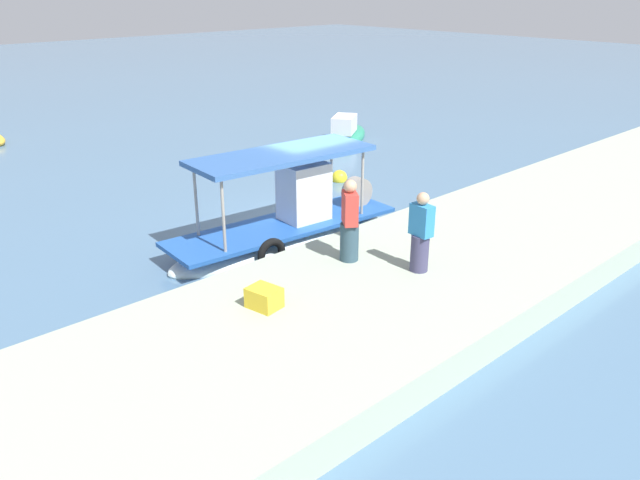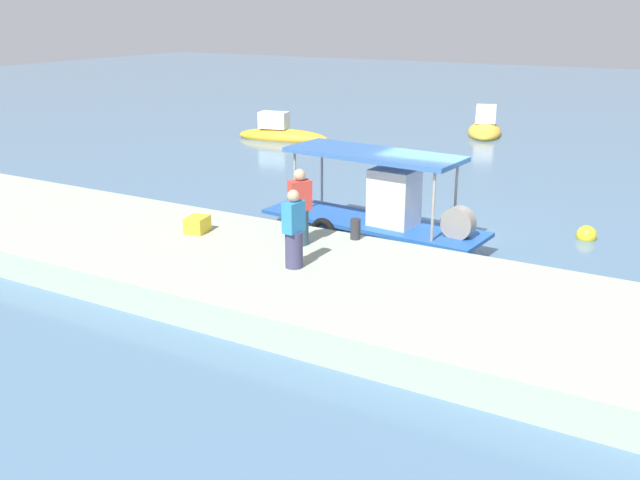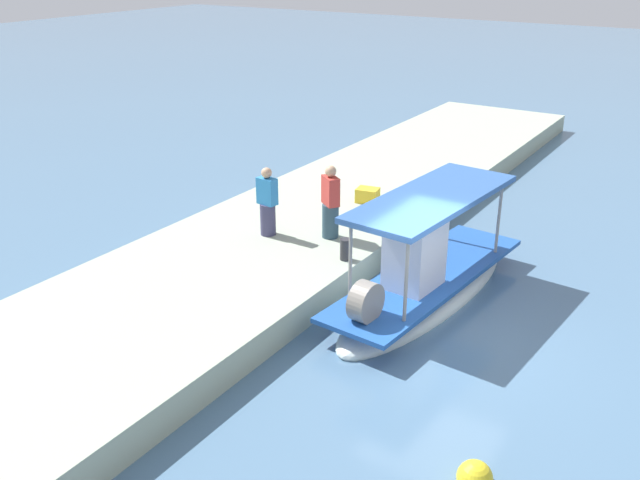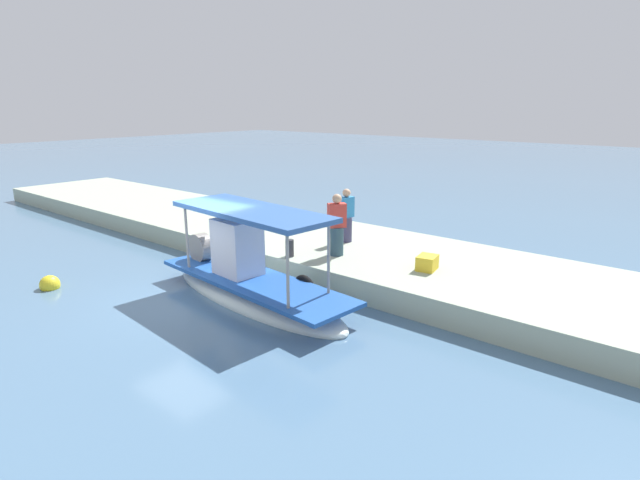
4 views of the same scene
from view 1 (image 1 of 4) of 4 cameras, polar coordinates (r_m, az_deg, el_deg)
The scene contains 9 objects.
ground_plane at distance 17.49m, azimuth -1.64°, elevation 1.66°, with size 120.00×120.00×0.00m, color slate.
dock_quay at distance 14.31m, azimuth 11.50°, elevation -2.24°, with size 36.00×5.06×0.64m, color #A3B099.
main_fishing_boat at distance 15.87m, azimuth -2.91°, elevation 1.09°, with size 6.40×2.20×2.71m.
fisherman_near_bollard at distance 13.23m, azimuth 2.67°, elevation 1.40°, with size 0.55×0.57×1.76m.
fisherman_by_crate at distance 12.89m, azimuth 9.00°, elevation 0.37°, with size 0.41×0.50×1.67m.
mooring_bollard at distance 14.68m, azimuth 2.50°, elevation 1.23°, with size 0.24×0.24×0.49m, color #2D2D33.
cargo_crate at distance 11.57m, azimuth -5.02°, elevation -5.16°, with size 0.57×0.46×0.38m, color yellow.
marker_buoy at distance 21.08m, azimuth 1.76°, elevation 5.58°, with size 0.52×0.52×0.52m.
moored_boat_near at distance 26.73m, azimuth 2.33°, elevation 9.32°, with size 4.53×3.68×1.32m.
Camera 1 is at (-10.77, -12.33, 6.14)m, focal length 35.76 mm.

